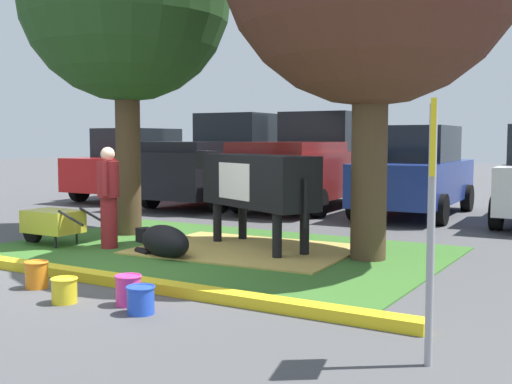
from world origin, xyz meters
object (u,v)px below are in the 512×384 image
Objects in this scene: sedan_red at (138,165)px; bucket_pink at (128,289)px; calf_lying at (164,241)px; bucket_blue at (141,299)px; pickup_truck_black at (223,162)px; sedan_blue at (415,172)px; bucket_orange at (37,274)px; person_handler at (108,195)px; cow_holstein at (255,181)px; bucket_yellow at (64,290)px; wheelbarrow at (52,222)px; parking_sign at (432,180)px; pickup_truck_maroon at (311,163)px.

bucket_pink is at bearing -49.25° from sedan_red.
bucket_blue is (1.71, -2.47, -0.09)m from calf_lying.
pickup_truck_black reaches higher than sedan_blue.
bucket_orange is 0.99× the size of bucket_pink.
calf_lying is at bearing 121.16° from bucket_pink.
pickup_truck_black reaches higher than bucket_pink.
bucket_blue is (2.90, -2.59, -0.71)m from person_handler.
bucket_orange is (1.13, -2.37, -0.70)m from person_handler.
cow_holstein reaches higher than bucket_orange.
pickup_truck_black is (-4.93, 9.16, 0.95)m from bucket_pink.
calf_lying is 9.36m from sedan_red.
bucket_yellow is at bearing -174.46° from bucket_blue.
person_handler is at bearing 125.63° from bucket_yellow.
wheelbarrow is 0.29× the size of pickup_truck_black.
sedan_blue is at bearing 84.64° from bucket_yellow.
parking_sign is 9.84m from sedan_blue.
bucket_pink is 11.98m from sedan_red.
cow_holstein is at bearing -52.20° from pickup_truck_black.
sedan_red is at bearing 140.02° from parking_sign.
bucket_orange reaches higher than bucket_yellow.
sedan_blue is (2.82, 6.81, 0.12)m from person_handler.
cow_holstein is 5.35m from parking_sign.
calf_lying is at bearing -81.17° from pickup_truck_maroon.
bucket_orange is 11.07m from sedan_red.
wheelbarrow is 4.58m from bucket_blue.
calf_lying is at bearing 3.01° from wheelbarrow.
pickup_truck_maroon is at bearing 107.76° from cow_holstein.
bucket_yellow is 9.57m from sedan_blue.
bucket_blue is (3.93, -2.36, -0.24)m from wheelbarrow.
bucket_pink is 9.88m from pickup_truck_maroon.
sedan_blue is (1.63, 6.93, 0.75)m from calf_lying.
sedan_red is at bearing -175.06° from pickup_truck_maroon.
sedan_red is (-7.80, 9.05, 0.82)m from bucket_pink.
cow_holstein is 3.97m from bucket_yellow.
bucket_yellow is at bearing -52.52° from sedan_red.
parking_sign reaches higher than wheelbarrow.
pickup_truck_black is 1.23× the size of sedan_blue.
pickup_truck_maroon reaches higher than sedan_blue.
parking_sign is at bearing -59.51° from pickup_truck_maroon.
person_handler reaches higher than bucket_blue.
person_handler is 8.46m from sedan_red.
sedan_red reaches higher than bucket_blue.
pickup_truck_maroon is (-1.86, 9.79, 0.97)m from bucket_yellow.
wheelbarrow is at bearing -118.61° from sedan_blue.
sedan_red reaches higher than wheelbarrow.
bucket_yellow is 0.06× the size of sedan_blue.
wheelbarrow is 0.29× the size of pickup_truck_maroon.
cow_holstein is 3.76m from bucket_orange.
person_handler is at bearing 115.40° from bucket_orange.
parking_sign is 6.85× the size of bucket_blue.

